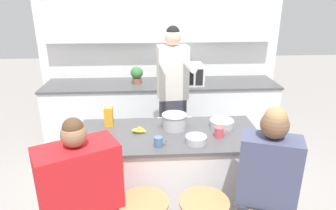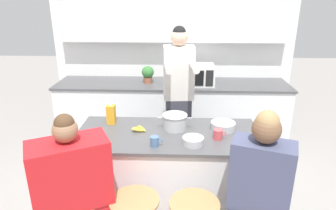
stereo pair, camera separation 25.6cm
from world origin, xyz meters
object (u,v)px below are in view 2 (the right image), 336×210
juice_carton (111,114)px  person_cooking (178,105)px  cooking_pot (175,122)px  fruit_bowl (223,126)px  person_seated_near (257,209)px  potted_plant (148,74)px  person_wrapped_blanket (75,205)px  microwave (194,75)px  coffee_cup_far (218,134)px  coffee_cup_near (155,141)px  banana_bunch (139,129)px  kitchen_island (168,175)px

juice_carton → person_cooking: bearing=38.2°
cooking_pot → fruit_bowl: bearing=0.5°
person_seated_near → fruit_bowl: person_seated_near is taller
person_cooking → potted_plant: size_ratio=7.49×
person_wrapped_blanket → juice_carton: size_ratio=6.68×
microwave → juice_carton: bearing=-123.0°
coffee_cup_far → person_wrapped_blanket: bearing=-151.8°
person_cooking → person_seated_near: size_ratio=1.28×
coffee_cup_near → juice_carton: size_ratio=0.52×
person_wrapped_blanket → banana_bunch: bearing=34.5°
banana_bunch → fruit_bowl: bearing=5.7°
person_wrapped_blanket → microwave: person_wrapped_blanket is taller
cooking_pot → kitchen_island: bearing=-118.9°
fruit_bowl → juice_carton: (-1.08, 0.10, 0.06)m
person_cooking → person_wrapped_blanket: (-0.75, -1.41, -0.27)m
banana_bunch → microwave: size_ratio=0.28×
person_cooking → banana_bunch: 0.78m
person_seated_near → coffee_cup_far: person_seated_near is taller
cooking_pot → potted_plant: potted_plant is taller
kitchen_island → banana_bunch: banana_bunch is taller
coffee_cup_near → banana_bunch: (-0.17, 0.28, -0.02)m
fruit_bowl → banana_bunch: size_ratio=1.49×
kitchen_island → juice_carton: (-0.56, 0.21, 0.54)m
juice_carton → coffee_cup_near: bearing=-44.4°
banana_bunch → juice_carton: size_ratio=0.76×
coffee_cup_near → coffee_cup_far: coffee_cup_far is taller
cooking_pot → microwave: size_ratio=0.59×
kitchen_island → juice_carton: size_ratio=8.27×
kitchen_island → person_wrapped_blanket: (-0.66, -0.68, 0.18)m
coffee_cup_near → person_cooking: bearing=78.7°
person_cooking → potted_plant: (-0.43, 0.85, 0.15)m
juice_carton → person_seated_near: bearing=-36.0°
coffee_cup_near → juice_carton: (-0.46, 0.45, 0.05)m
person_cooking → person_seated_near: person_cooking is taller
person_seated_near → fruit_bowl: 0.86m
coffee_cup_far → person_seated_near: bearing=-69.1°
person_wrapped_blanket → person_cooking: bearing=34.8°
person_seated_near → cooking_pot: bearing=147.2°
person_seated_near → cooking_pot: 1.05m
person_seated_near → coffee_cup_near: person_seated_near is taller
juice_carton → coffee_cup_far: bearing=-16.8°
person_seated_near → banana_bunch: person_seated_near is taller
fruit_bowl → person_wrapped_blanket: bearing=-145.8°
coffee_cup_near → potted_plant: bearing=97.6°
fruit_bowl → microwave: microwave is taller
microwave → kitchen_island: bearing=-101.0°
cooking_pot → microwave: 1.45m
banana_bunch → microwave: 1.61m
person_cooking → coffee_cup_near: (-0.19, -0.97, 0.04)m
cooking_pot → coffee_cup_near: cooking_pot is taller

